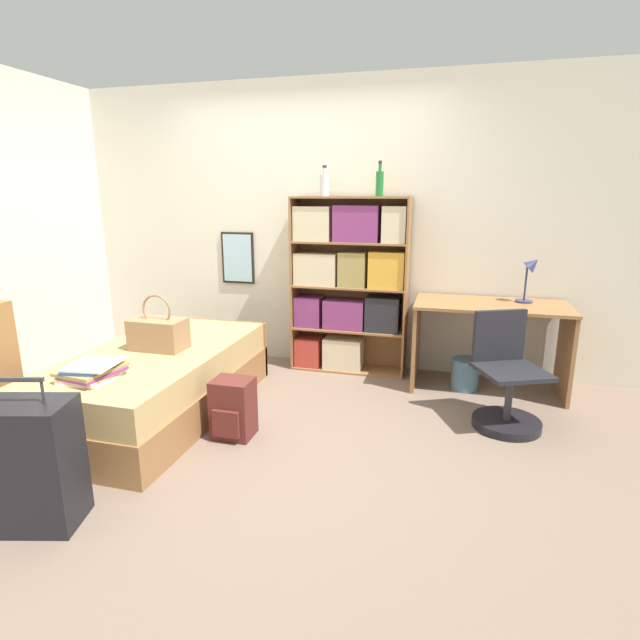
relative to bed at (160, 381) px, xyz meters
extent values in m
plane|color=#756051|center=(0.71, -0.02, -0.24)|extent=(14.00, 14.00, 0.00)
cube|color=beige|center=(0.71, 1.48, 1.06)|extent=(10.00, 0.06, 2.60)
cube|color=black|center=(0.01, 1.44, 0.75)|extent=(0.33, 0.02, 0.50)
cube|color=#99C1D6|center=(0.01, 1.42, 0.75)|extent=(0.29, 0.01, 0.46)
cube|color=olive|center=(0.00, -0.02, -0.11)|extent=(0.98, 1.92, 0.27)
cube|color=tan|center=(0.00, -0.02, 0.14)|extent=(0.95, 1.89, 0.22)
cube|color=olive|center=(0.00, 0.92, 0.00)|extent=(0.98, 0.04, 0.49)
cube|color=#93704C|center=(0.01, 0.01, 0.36)|extent=(0.39, 0.23, 0.23)
torus|color=#93704C|center=(0.01, 0.01, 0.54)|extent=(0.23, 0.02, 0.23)
cube|color=silver|center=(-0.05, -0.63, 0.26)|extent=(0.29, 0.34, 0.01)
cube|color=beige|center=(-0.05, -0.64, 0.27)|extent=(0.29, 0.32, 0.02)
cube|color=#7A336B|center=(-0.03, -0.64, 0.29)|extent=(0.30, 0.37, 0.02)
cube|color=#99894C|center=(-0.06, -0.63, 0.31)|extent=(0.32, 0.39, 0.02)
cube|color=#334C84|center=(-0.06, -0.65, 0.33)|extent=(0.25, 0.32, 0.02)
cube|color=silver|center=(-0.03, -0.64, 0.34)|extent=(0.31, 0.33, 0.01)
cube|color=black|center=(0.13, -1.34, 0.08)|extent=(0.52, 0.39, 0.64)
cylinder|color=#2D2D33|center=(0.25, -1.31, 0.46)|extent=(0.01, 0.01, 0.12)
cube|color=#2D2D33|center=(0.13, -1.34, 0.52)|extent=(0.27, 0.09, 0.02)
cube|color=olive|center=(0.65, 1.28, 0.55)|extent=(0.02, 0.30, 1.58)
cube|color=olive|center=(1.68, 1.28, 0.55)|extent=(0.02, 0.30, 1.58)
cube|color=olive|center=(1.17, 1.42, 0.55)|extent=(1.04, 0.01, 1.58)
cube|color=olive|center=(1.17, 1.28, -0.23)|extent=(1.01, 0.30, 0.02)
cube|color=olive|center=(1.17, 1.28, 0.15)|extent=(1.01, 0.30, 0.02)
cube|color=olive|center=(1.17, 1.28, 0.55)|extent=(1.01, 0.30, 0.02)
cube|color=olive|center=(1.17, 1.28, 0.94)|extent=(1.01, 0.30, 0.02)
cube|color=olive|center=(1.17, 1.28, 1.33)|extent=(1.01, 0.30, 0.02)
cube|color=#B2382D|center=(0.79, 1.27, -0.09)|extent=(0.23, 0.22, 0.27)
cube|color=beige|center=(1.12, 1.27, -0.08)|extent=(0.35, 0.22, 0.29)
cube|color=#7A336B|center=(0.79, 1.27, 0.30)|extent=(0.24, 0.22, 0.28)
cube|color=#7A336B|center=(1.13, 1.27, 0.29)|extent=(0.37, 0.22, 0.26)
cube|color=#232328|center=(1.48, 1.27, 0.32)|extent=(0.30, 0.22, 0.31)
cube|color=beige|center=(0.87, 1.27, 0.70)|extent=(0.39, 0.22, 0.28)
cube|color=#99894C|center=(1.20, 1.27, 0.71)|extent=(0.24, 0.22, 0.30)
cube|color=gold|center=(1.50, 1.27, 0.71)|extent=(0.31, 0.22, 0.32)
cube|color=beige|center=(0.84, 1.27, 1.10)|extent=(0.33, 0.22, 0.30)
cube|color=#7A336B|center=(1.23, 1.27, 1.11)|extent=(0.39, 0.22, 0.31)
cube|color=beige|center=(1.56, 1.27, 1.10)|extent=(0.20, 0.22, 0.31)
cylinder|color=#B7BCC1|center=(0.93, 1.29, 1.43)|extent=(0.08, 0.08, 0.18)
cylinder|color=#B7BCC1|center=(0.93, 1.29, 1.55)|extent=(0.03, 0.03, 0.06)
cylinder|color=#232328|center=(0.93, 1.29, 1.59)|extent=(0.04, 0.04, 0.02)
cylinder|color=#1E6B2D|center=(1.42, 1.24, 1.44)|extent=(0.07, 0.07, 0.20)
cylinder|color=#1E6B2D|center=(1.42, 1.24, 1.57)|extent=(0.03, 0.03, 0.06)
cylinder|color=#232328|center=(1.42, 1.24, 1.61)|extent=(0.03, 0.03, 0.02)
cube|color=olive|center=(2.38, 1.12, 0.48)|extent=(1.22, 0.61, 0.02)
cube|color=olive|center=(1.79, 1.12, 0.11)|extent=(0.03, 0.57, 0.71)
cube|color=olive|center=(2.97, 1.12, 0.11)|extent=(0.03, 0.57, 0.71)
cylinder|color=navy|center=(2.64, 1.24, 0.50)|extent=(0.13, 0.13, 0.02)
cylinder|color=navy|center=(2.64, 1.24, 0.65)|extent=(0.02, 0.02, 0.28)
cone|color=navy|center=(2.68, 1.24, 0.81)|extent=(0.15, 0.11, 0.15)
cylinder|color=black|center=(2.49, 0.40, -0.21)|extent=(0.47, 0.47, 0.06)
cylinder|color=#333338|center=(2.49, 0.40, -0.04)|extent=(0.05, 0.05, 0.40)
cube|color=black|center=(2.49, 0.40, 0.18)|extent=(0.57, 0.57, 0.03)
cube|color=black|center=(2.41, 0.58, 0.38)|extent=(0.36, 0.20, 0.37)
cube|color=#56231E|center=(0.69, -0.22, -0.04)|extent=(0.26, 0.22, 0.40)
cube|color=#56231E|center=(0.69, -0.35, -0.10)|extent=(0.18, 0.03, 0.18)
cylinder|color=slate|center=(2.21, 1.06, -0.11)|extent=(0.22, 0.22, 0.26)
camera|label=1|loc=(2.07, -3.07, 1.36)|focal=28.00mm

